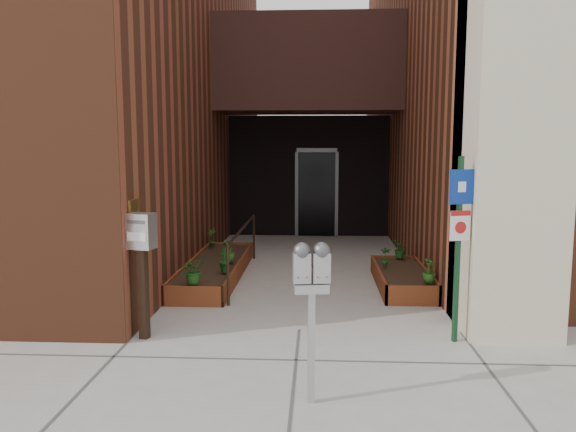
# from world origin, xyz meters

# --- Properties ---
(ground) EXTENTS (80.00, 80.00, 0.00)m
(ground) POSITION_xyz_m (0.00, 0.00, 0.00)
(ground) COLOR #9E9991
(ground) RESTS_ON ground
(architecture) EXTENTS (20.00, 14.60, 10.00)m
(architecture) POSITION_xyz_m (-0.18, 6.89, 4.98)
(architecture) COLOR brown
(architecture) RESTS_ON ground
(planter_left) EXTENTS (0.90, 3.60, 0.30)m
(planter_left) POSITION_xyz_m (-1.55, 2.70, 0.13)
(planter_left) COLOR brown
(planter_left) RESTS_ON ground
(planter_right) EXTENTS (0.80, 2.20, 0.30)m
(planter_right) POSITION_xyz_m (1.60, 2.20, 0.13)
(planter_right) COLOR brown
(planter_right) RESTS_ON ground
(handrail) EXTENTS (0.04, 3.34, 0.90)m
(handrail) POSITION_xyz_m (-1.05, 2.65, 0.75)
(handrail) COLOR black
(handrail) RESTS_ON ground
(parking_meter) EXTENTS (0.34, 0.17, 1.47)m
(parking_meter) POSITION_xyz_m (0.17, -1.98, 1.14)
(parking_meter) COLOR #A7A7A9
(parking_meter) RESTS_ON ground
(sign_post) EXTENTS (0.29, 0.11, 2.17)m
(sign_post) POSITION_xyz_m (1.85, -0.33, 1.34)
(sign_post) COLOR #153B20
(sign_post) RESTS_ON ground
(payment_dropbox) EXTENTS (0.34, 0.28, 1.51)m
(payment_dropbox) POSITION_xyz_m (-1.84, -0.40, 1.09)
(payment_dropbox) COLOR black
(payment_dropbox) RESTS_ON ground
(shrub_left_a) EXTENTS (0.50, 0.50, 0.40)m
(shrub_left_a) POSITION_xyz_m (-1.57, 1.10, 0.50)
(shrub_left_a) COLOR #1E5418
(shrub_left_a) RESTS_ON planter_left
(shrub_left_b) EXTENTS (0.26, 0.26, 0.38)m
(shrub_left_b) POSITION_xyz_m (-1.25, 1.87, 0.49)
(shrub_left_b) COLOR #175018
(shrub_left_b) RESTS_ON planter_left
(shrub_left_c) EXTENTS (0.31, 0.31, 0.39)m
(shrub_left_c) POSITION_xyz_m (-1.29, 2.57, 0.50)
(shrub_left_c) COLOR #29601B
(shrub_left_c) RESTS_ON planter_left
(shrub_left_d) EXTENTS (0.27, 0.27, 0.36)m
(shrub_left_d) POSITION_xyz_m (-1.85, 3.99, 0.48)
(shrub_left_d) COLOR #1A5117
(shrub_left_d) RESTS_ON planter_left
(shrub_right_a) EXTENTS (0.26, 0.26, 0.35)m
(shrub_right_a) POSITION_xyz_m (1.85, 1.30, 0.48)
(shrub_right_a) COLOR #29611B
(shrub_right_a) RESTS_ON planter_right
(shrub_right_b) EXTENTS (0.20, 0.20, 0.32)m
(shrub_right_b) POSITION_xyz_m (1.35, 2.41, 0.46)
(shrub_right_b) COLOR #245C1A
(shrub_right_b) RESTS_ON planter_right
(shrub_right_c) EXTENTS (0.39, 0.39, 0.32)m
(shrub_right_c) POSITION_xyz_m (1.69, 3.10, 0.46)
(shrub_right_c) COLOR #195819
(shrub_right_c) RESTS_ON planter_right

